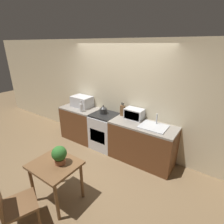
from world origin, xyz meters
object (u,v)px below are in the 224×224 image
at_px(dining_chair, 11,203).
at_px(stove_range, 105,131).
at_px(microwave, 82,101).
at_px(bottle, 81,107).
at_px(dining_table, 55,170).
at_px(toaster_oven, 134,114).
at_px(kettle, 103,110).

bearing_deg(dining_chair, stove_range, 118.07).
relative_size(microwave, dining_chair, 0.58).
relative_size(stove_range, bottle, 3.18).
bearing_deg(microwave, dining_table, -58.26).
bearing_deg(dining_chair, toaster_oven, 102.16).
bearing_deg(kettle, dining_table, -78.06).
distance_m(microwave, toaster_oven, 1.55).
relative_size(kettle, dining_table, 0.29).
height_order(microwave, bottle, same).
xyz_separation_m(stove_range, microwave, (-0.83, 0.10, 0.59)).
height_order(stove_range, bottle, bottle).
distance_m(kettle, dining_table, 1.87).
bearing_deg(microwave, bottle, -48.42).
bearing_deg(kettle, stove_range, -23.17).
relative_size(bottle, dining_chair, 0.31).
xyz_separation_m(bottle, dining_chair, (0.84, -2.28, -0.51)).
relative_size(stove_range, microwave, 1.70).
height_order(toaster_oven, dining_table, toaster_oven).
height_order(microwave, dining_table, microwave).
relative_size(toaster_oven, dining_chair, 0.45).
relative_size(bottle, toaster_oven, 0.68).
bearing_deg(microwave, toaster_oven, 1.94).
distance_m(microwave, bottle, 0.38).
xyz_separation_m(kettle, dining_table, (0.38, -1.79, -0.38)).
relative_size(kettle, microwave, 0.41).
distance_m(bottle, dining_table, 1.87).
xyz_separation_m(stove_range, kettle, (-0.05, 0.02, 0.55)).
distance_m(microwave, dining_table, 2.24).
bearing_deg(kettle, microwave, 174.30).
height_order(microwave, toaster_oven, microwave).
height_order(stove_range, dining_chair, dining_chair).
xyz_separation_m(stove_range, dining_table, (0.32, -1.77, 0.16)).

